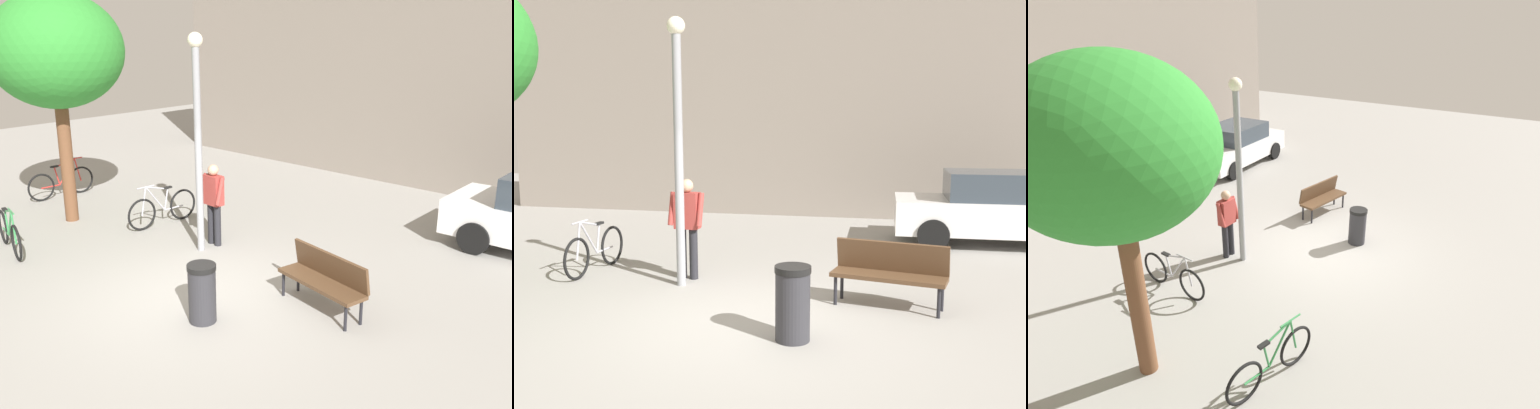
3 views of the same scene
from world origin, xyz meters
The scene contains 10 objects.
ground_plane centered at (0.00, 0.00, 0.00)m, with size 36.00×36.00×0.00m, color gray.
building_facade centered at (0.00, 9.52, 3.41)m, with size 18.68×2.00×6.83m, color gray.
lamppost centered at (-1.45, 1.50, 2.42)m, with size 0.28×0.28×4.17m.
person_by_lamppost centered at (-1.48, 1.89, 0.97)m, with size 0.60×0.30×1.67m.
park_bench centered at (1.82, 1.12, 0.55)m, with size 1.66×0.78×0.92m.
plaza_tree centered at (-5.01, 0.76, 3.74)m, with size 2.86×2.86×4.99m.
bicycle_red centered at (-6.88, 1.60, 0.38)m, with size 0.13×1.81×0.97m.
bicycle_silver centered at (-3.21, 1.96, 0.38)m, with size 0.16×1.81×0.97m.
bicycle_green centered at (-4.16, -1.10, 0.38)m, with size 1.77×0.46×0.97m.
trash_bin centered at (0.71, -0.45, 0.46)m, with size 0.44×0.44×0.92m.
Camera 1 is at (6.63, -5.76, 4.32)m, focal length 40.84 mm.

